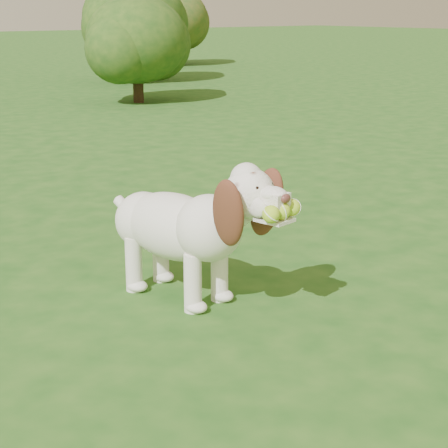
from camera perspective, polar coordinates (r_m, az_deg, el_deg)
ground at (r=2.83m, az=-4.23°, el=-10.86°), size 80.00×80.00×0.00m
dog at (r=3.33m, az=-2.72°, el=0.05°), size 0.48×1.05×0.68m
shrub_h at (r=17.70m, az=-4.10°, el=15.33°), size 1.71×1.71×1.77m
shrub_f at (r=13.70m, az=-6.88°, el=15.28°), size 1.81×1.81×1.87m
shrub_d at (r=10.68m, az=-6.66°, el=13.77°), size 1.41×1.41×1.46m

